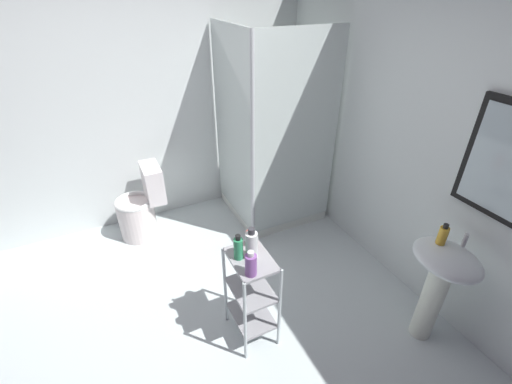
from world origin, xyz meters
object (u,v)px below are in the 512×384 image
rinse_cup (251,238)px  conditioner_bottle_purple (251,264)px  shower_stall (268,179)px  lotion_bottle_white (252,245)px  storage_cart (251,291)px  pedestal_sink (440,277)px  toilet (141,208)px  hand_soap_bottle (443,235)px  body_wash_bottle_green (238,248)px

rinse_cup → conditioner_bottle_purple: bearing=-24.9°
shower_stall → lotion_bottle_white: size_ratio=8.55×
storage_cart → pedestal_sink: bearing=63.6°
pedestal_sink → storage_cart: pedestal_sink is taller
pedestal_sink → storage_cart: size_ratio=1.09×
pedestal_sink → lotion_bottle_white: 1.30m
toilet → lotion_bottle_white: (1.57, 0.51, 0.53)m
toilet → conditioner_bottle_purple: size_ratio=4.23×
toilet → hand_soap_bottle: 2.71m
storage_cart → rinse_cup: bearing=155.4°
shower_stall → pedestal_sink: (1.90, 0.32, 0.12)m
body_wash_bottle_green → toilet: bearing=-164.4°
toilet → lotion_bottle_white: lotion_bottle_white is taller
shower_stall → body_wash_bottle_green: 1.61m
conditioner_bottle_purple → rinse_cup: bearing=155.1°
hand_soap_bottle → body_wash_bottle_green: bearing=-113.1°
shower_stall → rinse_cup: bearing=-32.7°
shower_stall → rinse_cup: shower_stall is taller
shower_stall → toilet: (-0.25, -1.33, -0.15)m
shower_stall → storage_cart: shower_stall is taller
shower_stall → storage_cart: 1.57m
storage_cart → conditioner_bottle_purple: size_ratio=4.12×
conditioner_bottle_purple → lotion_bottle_white: bearing=153.2°
body_wash_bottle_green → conditioner_bottle_purple: 0.17m
shower_stall → conditioner_bottle_purple: 1.74m
lotion_bottle_white → conditioner_bottle_purple: (0.14, -0.07, -0.02)m
storage_cart → body_wash_bottle_green: body_wash_bottle_green is taller
toilet → shower_stall: bearing=79.2°
hand_soap_bottle → rinse_cup: bearing=-119.1°
hand_soap_bottle → conditioner_bottle_purple: hand_soap_bottle is taller
shower_stall → lotion_bottle_white: 1.60m
toilet → storage_cart: size_ratio=1.03×
storage_cart → lotion_bottle_white: (-0.01, 0.01, 0.41)m
toilet → body_wash_bottle_green: bearing=15.6°
toilet → hand_soap_bottle: bearing=38.8°
hand_soap_bottle → rinse_cup: size_ratio=1.46×
pedestal_sink → rinse_cup: 1.31m
shower_stall → lotion_bottle_white: (1.32, -0.82, 0.38)m
pedestal_sink → rinse_cup: rinse_cup is taller
hand_soap_bottle → rinse_cup: (-0.61, -1.10, -0.08)m
shower_stall → conditioner_bottle_purple: (1.45, -0.89, 0.36)m
toilet → hand_soap_bottle: (2.07, 1.66, 0.56)m
pedestal_sink → storage_cart: 1.29m
shower_stall → rinse_cup: 1.46m
lotion_bottle_white → body_wash_bottle_green: bearing=-109.8°
body_wash_bottle_green → rinse_cup: bearing=124.2°
storage_cart → lotion_bottle_white: size_ratio=3.16×
shower_stall → hand_soap_bottle: 1.89m
lotion_bottle_white → rinse_cup: (-0.12, 0.05, -0.05)m
body_wash_bottle_green → conditioner_bottle_purple: (0.17, 0.01, -0.00)m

